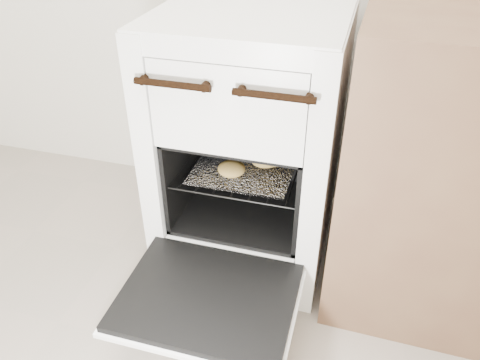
{
  "coord_description": "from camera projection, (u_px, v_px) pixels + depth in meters",
  "views": [
    {
      "loc": [
        0.44,
        -0.05,
        1.14
      ],
      "look_at": [
        0.13,
        1.08,
        0.35
      ],
      "focal_mm": 35.0,
      "sensor_mm": 36.0,
      "label": 1
    }
  ],
  "objects": [
    {
      "name": "stove",
      "position": [
        251.0,
        147.0,
        1.49
      ],
      "size": [
        0.53,
        0.59,
        0.81
      ],
      "color": "white",
      "rests_on": "ground"
    },
    {
      "name": "baked_rolls",
      "position": [
        258.0,
        161.0,
        1.43
      ],
      "size": [
        0.21,
        0.21,
        0.04
      ],
      "color": "tan",
      "rests_on": "foil_sheet"
    },
    {
      "name": "foil_sheet",
      "position": [
        245.0,
        167.0,
        1.44
      ],
      "size": [
        0.3,
        0.27,
        0.01
      ],
      "primitive_type": "cube",
      "color": "white",
      "rests_on": "oven_rack"
    },
    {
      "name": "oven_rack",
      "position": [
        246.0,
        166.0,
        1.46
      ],
      "size": [
        0.39,
        0.37,
        0.01
      ],
      "color": "black",
      "rests_on": "stove"
    },
    {
      "name": "oven_door",
      "position": [
        208.0,
        298.0,
        1.25
      ],
      "size": [
        0.48,
        0.37,
        0.03
      ],
      "color": "black",
      "rests_on": "stove"
    }
  ]
}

